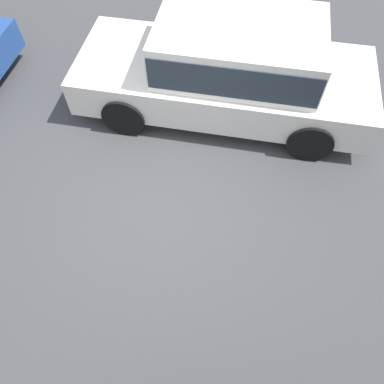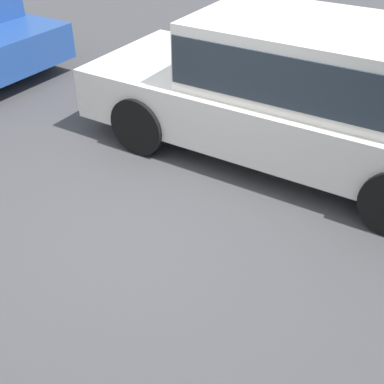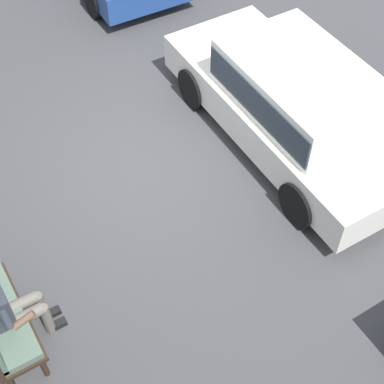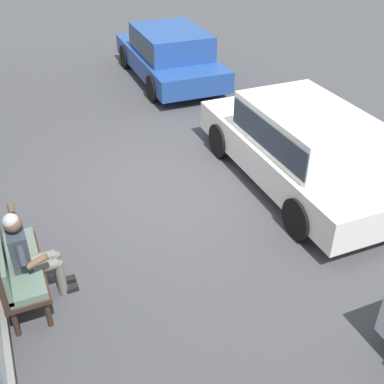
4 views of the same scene
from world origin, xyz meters
name	(u,v)px [view 1 (image 1 of 4)]	position (x,y,z in m)	size (l,w,h in m)	color
ground_plane	(166,205)	(0.00, 0.00, 0.00)	(60.00, 60.00, 0.00)	#424244
parked_car_mid	(230,66)	(-0.60, -2.07, 0.82)	(4.54, 1.88, 1.51)	white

